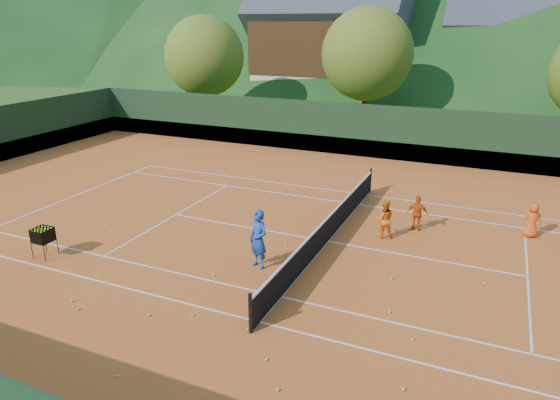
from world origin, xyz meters
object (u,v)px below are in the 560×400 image
at_px(ball_hopper, 43,236).
at_px(chalet_left, 331,41).
at_px(student_a, 384,219).
at_px(coach, 258,239).
at_px(student_b, 417,213).
at_px(tennis_net, 328,228).
at_px(student_c, 532,220).
at_px(chalet_mid, 522,50).

bearing_deg(ball_hopper, chalet_left, 93.08).
bearing_deg(student_a, coach, 30.72).
height_order(student_b, chalet_left, chalet_left).
relative_size(student_b, chalet_left, 0.10).
bearing_deg(tennis_net, student_a, 33.68).
bearing_deg(student_a, tennis_net, 12.88).
xyz_separation_m(student_b, student_c, (3.85, 1.03, -0.02)).
bearing_deg(chalet_mid, student_a, -97.44).
height_order(student_b, tennis_net, student_b).
xyz_separation_m(student_a, tennis_net, (-1.71, -1.14, -0.21)).
height_order(student_a, ball_hopper, student_a).
relative_size(tennis_net, chalet_mid, 0.95).
distance_m(coach, chalet_mid, 37.68).
xyz_separation_m(ball_hopper, chalet_left, (-1.87, 34.88, 4.88)).
distance_m(student_b, tennis_net, 3.53).
bearing_deg(ball_hopper, student_c, 29.21).
height_order(student_a, chalet_mid, chalet_mid).
bearing_deg(student_b, chalet_mid, -93.21).
bearing_deg(chalet_mid, ball_hopper, -109.96).
distance_m(tennis_net, ball_hopper, 9.48).
bearing_deg(chalet_mid, student_b, -95.97).
bearing_deg(student_a, student_c, -176.55).
bearing_deg(ball_hopper, student_b, 33.56).
bearing_deg(ball_hopper, tennis_net, 31.01).
bearing_deg(student_c, coach, 26.47).
height_order(coach, student_b, coach).
relative_size(student_b, chalet_mid, 0.11).
relative_size(student_a, tennis_net, 0.12).
bearing_deg(coach, tennis_net, 86.78).
distance_m(coach, student_b, 6.45).
height_order(student_b, student_c, student_b).
height_order(coach, student_a, coach).
height_order(coach, tennis_net, coach).
relative_size(student_b, student_c, 1.03).
bearing_deg(student_c, chalet_mid, -99.94).
relative_size(student_a, student_c, 1.09).
relative_size(coach, tennis_net, 0.16).
xyz_separation_m(coach, chalet_mid, (7.37, 36.73, 4.02)).
distance_m(student_b, student_c, 3.99).
bearing_deg(chalet_left, ball_hopper, -86.92).
bearing_deg(tennis_net, coach, -116.61).
bearing_deg(coach, chalet_left, 128.16).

